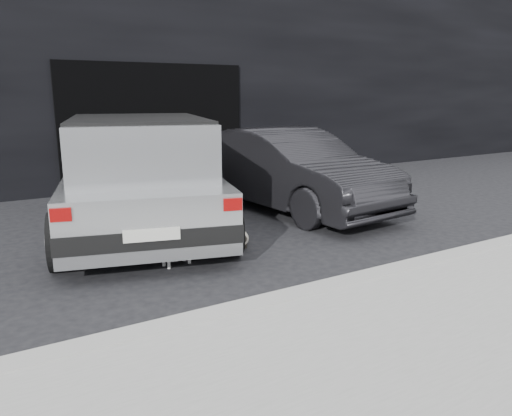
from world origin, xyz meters
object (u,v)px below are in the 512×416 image
silver_hatchback (139,170)px  cat_siamese (240,238)px  cat_white (179,251)px  second_car (289,170)px

silver_hatchback → cat_siamese: bearing=-43.5°
cat_siamese → silver_hatchback: bearing=-36.2°
silver_hatchback → cat_white: (-0.11, -1.66, -0.75)m
cat_siamese → cat_white: 1.00m
silver_hatchback → second_car: bearing=16.6°
silver_hatchback → cat_white: silver_hatchback is taller
silver_hatchback → second_car: silver_hatchback is taller
second_car → cat_siamese: second_car is taller
second_car → cat_siamese: 2.41m
silver_hatchback → cat_white: 1.83m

